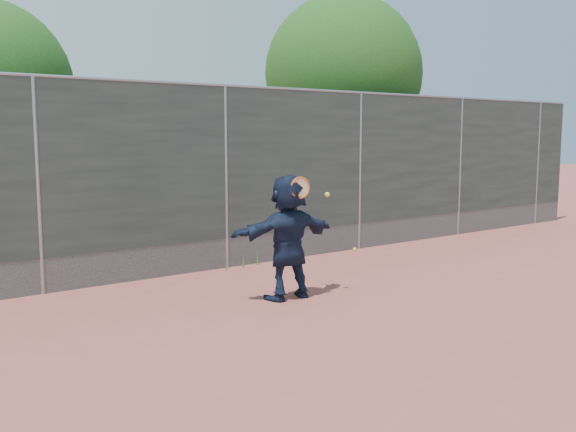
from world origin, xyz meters
TOP-DOWN VIEW (x-y plane):
  - ground at (0.00, 0.00)m, footprint 80.00×80.00m
  - player at (-0.39, 1.26)m, footprint 1.59×0.58m
  - ball_ground at (2.76, 3.35)m, footprint 0.07×0.07m
  - fence at (-0.00, 3.50)m, footprint 20.00×0.06m
  - swing_action at (-0.29, 1.07)m, footprint 0.69×0.13m
  - tree_right at (4.68, 5.75)m, footprint 3.78×3.60m
  - weed_clump at (0.29, 3.38)m, footprint 0.68×0.07m

SIDE VIEW (x-z plane):
  - ground at x=0.00m, z-range 0.00..0.00m
  - ball_ground at x=2.76m, z-range 0.00..0.07m
  - weed_clump at x=0.29m, z-range -0.02..0.28m
  - player at x=-0.39m, z-range 0.00..1.69m
  - swing_action at x=-0.29m, z-range 1.23..1.75m
  - fence at x=0.00m, z-range 0.07..3.09m
  - tree_right at x=4.68m, z-range 0.80..6.19m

